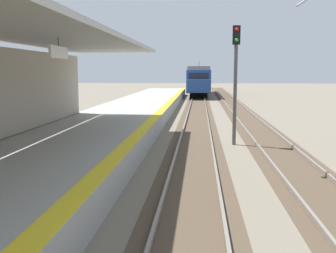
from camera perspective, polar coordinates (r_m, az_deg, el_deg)
station_platform at (r=15.75m, az=-12.30°, el=-2.36°), size 5.00×80.00×0.91m
track_pair_nearest_platform at (r=19.07m, az=4.09°, el=-1.62°), size 2.34×120.00×0.16m
track_pair_middle at (r=19.34m, az=14.22°, el=-1.71°), size 2.34×120.00×0.16m
approaching_train at (r=54.50m, az=4.54°, el=6.91°), size 2.93×19.60×4.76m
rail_signal_post at (r=17.40m, az=9.85°, el=7.76°), size 0.32×0.34×5.20m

